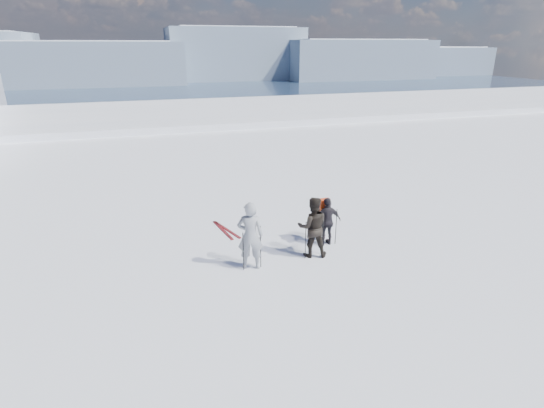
{
  "coord_description": "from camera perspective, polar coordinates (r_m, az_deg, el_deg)",
  "views": [
    {
      "loc": [
        -5.09,
        -8.43,
        5.93
      ],
      "look_at": [
        -1.55,
        3.0,
        1.41
      ],
      "focal_mm": 28.0,
      "sensor_mm": 36.0,
      "label": 1
    }
  ],
  "objects": [
    {
      "name": "skier_grey",
      "position": [
        11.71,
        -2.94,
        -4.29
      ],
      "size": [
        0.83,
        0.67,
        1.97
      ],
      "primitive_type": "imported",
      "rotation": [
        0.0,
        0.0,
        2.83
      ],
      "color": "gray",
      "rests_on": "ground"
    },
    {
      "name": "ski_poles",
      "position": [
        12.49,
        3.76,
        -4.57
      ],
      "size": [
        3.18,
        0.77,
        1.31
      ],
      "color": "black",
      "rests_on": "ground"
    },
    {
      "name": "skier_pack",
      "position": [
        13.27,
        7.43,
        -2.35
      ],
      "size": [
        0.91,
        0.4,
        1.55
      ],
      "primitive_type": "imported",
      "rotation": [
        0.0,
        0.0,
        3.16
      ],
      "color": "black",
      "rests_on": "ground"
    },
    {
      "name": "far_mountain_range",
      "position": [
        464.69,
        -13.68,
        18.55
      ],
      "size": [
        770.0,
        110.0,
        53.0
      ],
      "color": "slate",
      "rests_on": "ground"
    },
    {
      "name": "backpack",
      "position": [
        13.12,
        7.17,
        2.16
      ],
      "size": [
        0.33,
        0.19,
        0.49
      ],
      "primitive_type": "cube",
      "rotation": [
        0.0,
        0.0,
        3.16
      ],
      "color": "#E64115",
      "rests_on": "skier_pack"
    },
    {
      "name": "skier_dark",
      "position": [
        12.46,
        5.48,
        -3.09
      ],
      "size": [
        1.04,
        0.9,
        1.84
      ],
      "primitive_type": "imported",
      "rotation": [
        0.0,
        0.0,
        2.88
      ],
      "color": "black",
      "rests_on": "ground"
    },
    {
      "name": "lake_basin",
      "position": [
        40.71,
        -9.24,
        2.65
      ],
      "size": [
        820.0,
        820.0,
        71.62
      ],
      "color": "white",
      "rests_on": "ground"
    },
    {
      "name": "skis_loose",
      "position": [
        14.52,
        -6.35,
        -3.48
      ],
      "size": [
        0.66,
        1.69,
        0.03
      ],
      "color": "black",
      "rests_on": "ground"
    }
  ]
}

